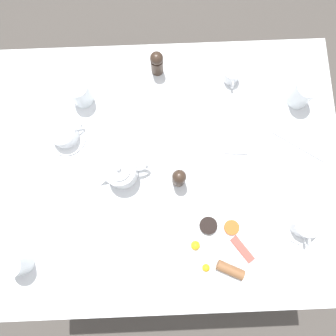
{
  "coord_description": "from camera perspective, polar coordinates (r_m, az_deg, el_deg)",
  "views": [
    {
      "loc": [
        0.2,
        -0.01,
        1.8
      ],
      "look_at": [
        0.0,
        0.0,
        0.74
      ],
      "focal_mm": 35.0,
      "sensor_mm": 36.0,
      "label": 1
    }
  ],
  "objects": [
    {
      "name": "water_glass_short",
      "position": [
        1.13,
        -24.92,
        -15.02
      ],
      "size": [
        0.07,
        0.07,
        0.1
      ],
      "color": "white",
      "rests_on": "table"
    },
    {
      "name": "wine_glass_spare",
      "position": [
        1.16,
        -15.06,
        12.52
      ],
      "size": [
        0.07,
        0.07,
        0.1
      ],
      "color": "white",
      "rests_on": "table"
    },
    {
      "name": "pepper_grinder",
      "position": [
        1.16,
        -1.95,
        17.84
      ],
      "size": [
        0.04,
        0.04,
        0.11
      ],
      "color": "#38281E",
      "rests_on": "table"
    },
    {
      "name": "ground_plane",
      "position": [
        1.81,
        -0.0,
        -4.28
      ],
      "size": [
        8.0,
        8.0,
        0.0
      ],
      "primitive_type": "plane",
      "color": "#4C4742"
    },
    {
      "name": "table",
      "position": [
        1.16,
        -0.0,
        -0.77
      ],
      "size": [
        0.92,
        1.17,
        0.72
      ],
      "color": "silver",
      "rests_on": "ground_plane"
    },
    {
      "name": "knife_by_plate",
      "position": [
        1.2,
        21.69,
        3.72
      ],
      "size": [
        0.12,
        0.17,
        0.0
      ],
      "rotation": [
        0.0,
        0.0,
        2.55
      ],
      "color": "silver",
      "rests_on": "table"
    },
    {
      "name": "napkin_folded",
      "position": [
        1.14,
        11.74,
        5.59
      ],
      "size": [
        0.13,
        0.08,
        0.01
      ],
      "rotation": [
        0.0,
        0.0,
        6.21
      ],
      "color": "white",
      "rests_on": "table"
    },
    {
      "name": "creamer_jug",
      "position": [
        1.19,
        11.01,
        15.5
      ],
      "size": [
        0.07,
        0.05,
        0.05
      ],
      "color": "white",
      "rests_on": "table"
    },
    {
      "name": "water_glass_tall",
      "position": [
        1.2,
        22.34,
        11.86
      ],
      "size": [
        0.07,
        0.07,
        0.1
      ],
      "color": "white",
      "rests_on": "table"
    },
    {
      "name": "fork_by_plate",
      "position": [
        1.15,
        -20.35,
        -6.49
      ],
      "size": [
        0.18,
        0.02,
        0.0
      ],
      "rotation": [
        0.0,
        0.0,
        4.69
      ],
      "color": "silver",
      "rests_on": "table"
    },
    {
      "name": "salt_grinder",
      "position": [
        1.03,
        1.91,
        -1.78
      ],
      "size": [
        0.04,
        0.04,
        0.11
      ],
      "color": "#38281E",
      "rests_on": "table"
    },
    {
      "name": "teacup_with_saucer_left",
      "position": [
        1.14,
        22.71,
        -8.89
      ],
      "size": [
        0.14,
        0.14,
        0.06
      ],
      "color": "white",
      "rests_on": "table"
    },
    {
      "name": "breakfast_plate",
      "position": [
        1.08,
        8.72,
        -13.59
      ],
      "size": [
        0.29,
        0.29,
        0.04
      ],
      "color": "white",
      "rests_on": "table"
    },
    {
      "name": "teacup_with_saucer_right",
      "position": [
        1.15,
        -17.61,
        5.62
      ],
      "size": [
        0.14,
        0.14,
        0.06
      ],
      "color": "white",
      "rests_on": "table"
    },
    {
      "name": "teapot_near",
      "position": [
        1.06,
        -8.12,
        -0.62
      ],
      "size": [
        0.1,
        0.18,
        0.11
      ],
      "rotation": [
        0.0,
        0.0,
        4.89
      ],
      "color": "white",
      "rests_on": "table"
    },
    {
      "name": "spoon_for_tea",
      "position": [
        1.09,
        -7.63,
        -15.19
      ],
      "size": [
        0.15,
        0.04,
        0.0
      ],
      "rotation": [
        0.0,
        0.0,
        1.75
      ],
      "color": "silver",
      "rests_on": "table"
    }
  ]
}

